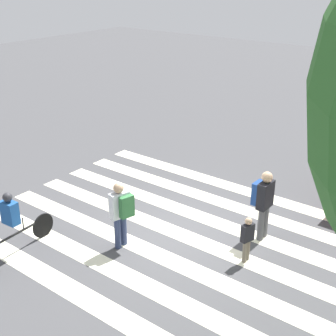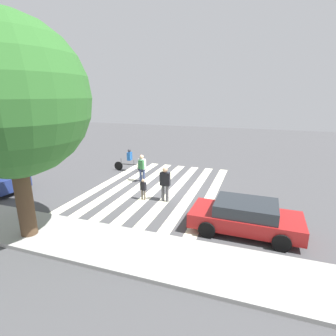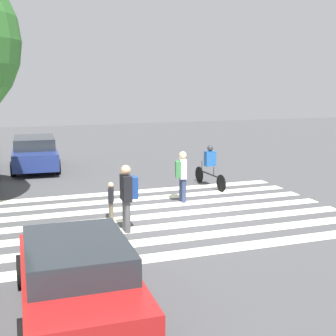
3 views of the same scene
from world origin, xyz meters
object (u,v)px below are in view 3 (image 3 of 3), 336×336
(cyclist_far_lane, at_px, (210,164))
(car_parked_far_curb, at_px, (77,274))
(pedestrian_adult_tall_backpack, at_px, (128,193))
(pedestrian_adult_yellow_jacket, at_px, (182,173))
(pedestrian_adult_blue_shirt, at_px, (111,199))
(car_parked_dark_suv, at_px, (35,153))

(cyclist_far_lane, xyz_separation_m, car_parked_far_curb, (-8.10, 6.14, -0.19))
(pedestrian_adult_tall_backpack, distance_m, pedestrian_adult_yellow_jacket, 3.42)
(pedestrian_adult_tall_backpack, xyz_separation_m, pedestrian_adult_yellow_jacket, (2.39, -2.43, -0.06))
(pedestrian_adult_tall_backpack, height_order, pedestrian_adult_blue_shirt, pedestrian_adult_tall_backpack)
(pedestrian_adult_yellow_jacket, xyz_separation_m, car_parked_dark_suv, (7.62, 4.17, -0.23))
(pedestrian_adult_tall_backpack, distance_m, car_parked_far_curb, 4.41)
(pedestrian_adult_yellow_jacket, bearing_deg, car_parked_far_curb, -19.78)
(pedestrian_adult_blue_shirt, distance_m, car_parked_far_curb, 5.35)
(pedestrian_adult_tall_backpack, distance_m, cyclist_far_lane, 5.93)
(pedestrian_adult_yellow_jacket, distance_m, car_parked_far_curb, 7.70)
(pedestrian_adult_blue_shirt, bearing_deg, pedestrian_adult_yellow_jacket, -46.71)
(cyclist_far_lane, bearing_deg, pedestrian_adult_tall_backpack, 130.85)
(cyclist_far_lane, bearing_deg, pedestrian_adult_yellow_jacket, 130.66)
(pedestrian_adult_tall_backpack, bearing_deg, pedestrian_adult_yellow_jacket, -44.71)
(cyclist_far_lane, bearing_deg, pedestrian_adult_blue_shirt, 120.77)
(pedestrian_adult_tall_backpack, xyz_separation_m, car_parked_far_curb, (-3.96, 1.91, -0.38))
(pedestrian_adult_tall_backpack, bearing_deg, cyclist_far_lane, -44.85)
(pedestrian_adult_blue_shirt, xyz_separation_m, car_parked_dark_suv, (8.90, 1.53, 0.12))
(pedestrian_adult_tall_backpack, height_order, cyclist_far_lane, pedestrian_adult_tall_backpack)
(car_parked_far_curb, bearing_deg, cyclist_far_lane, -35.93)
(pedestrian_adult_blue_shirt, bearing_deg, cyclist_far_lane, -38.27)
(pedestrian_adult_yellow_jacket, distance_m, car_parked_dark_suv, 8.69)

